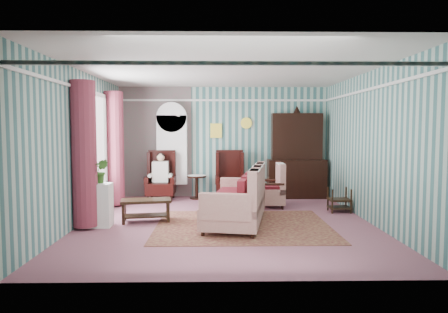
{
  "coord_description": "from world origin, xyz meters",
  "views": [
    {
      "loc": [
        -0.18,
        -7.59,
        1.8
      ],
      "look_at": [
        -0.03,
        0.6,
        1.23
      ],
      "focal_mm": 32.0,
      "sensor_mm": 36.0,
      "label": 1
    }
  ],
  "objects_px": {
    "dresser_hutch": "(297,153)",
    "round_side_table": "(197,187)",
    "coffee_table": "(146,211)",
    "wingback_right": "(230,175)",
    "sofa": "(235,195)",
    "wingback_left": "(161,175)",
    "seated_woman": "(161,177)",
    "bookcase": "(172,155)",
    "nest_table": "(339,200)",
    "plant_stand": "(96,205)",
    "floral_armchair": "(267,185)"
  },
  "relations": [
    {
      "from": "dresser_hutch",
      "to": "round_side_table",
      "type": "height_order",
      "value": "dresser_hutch"
    },
    {
      "from": "coffee_table",
      "to": "dresser_hutch",
      "type": "bearing_deg",
      "value": 37.5
    },
    {
      "from": "wingback_right",
      "to": "sofa",
      "type": "relative_size",
      "value": 0.56
    },
    {
      "from": "dresser_hutch",
      "to": "sofa",
      "type": "distance_m",
      "value": 3.39
    },
    {
      "from": "wingback_left",
      "to": "round_side_table",
      "type": "height_order",
      "value": "wingback_left"
    },
    {
      "from": "seated_woman",
      "to": "sofa",
      "type": "xyz_separation_m",
      "value": [
        1.77,
        -2.57,
        -0.05
      ]
    },
    {
      "from": "bookcase",
      "to": "seated_woman",
      "type": "bearing_deg",
      "value": -122.66
    },
    {
      "from": "nest_table",
      "to": "wingback_left",
      "type": "bearing_deg",
      "value": 159.15
    },
    {
      "from": "round_side_table",
      "to": "plant_stand",
      "type": "bearing_deg",
      "value": -120.38
    },
    {
      "from": "nest_table",
      "to": "floral_armchair",
      "type": "relative_size",
      "value": 0.54
    },
    {
      "from": "wingback_left",
      "to": "coffee_table",
      "type": "relative_size",
      "value": 1.31
    },
    {
      "from": "dresser_hutch",
      "to": "wingback_left",
      "type": "bearing_deg",
      "value": -175.59
    },
    {
      "from": "seated_woman",
      "to": "floral_armchair",
      "type": "distance_m",
      "value": 2.74
    },
    {
      "from": "round_side_table",
      "to": "coffee_table",
      "type": "bearing_deg",
      "value": -108.62
    },
    {
      "from": "bookcase",
      "to": "seated_woman",
      "type": "relative_size",
      "value": 1.9
    },
    {
      "from": "wingback_right",
      "to": "nest_table",
      "type": "bearing_deg",
      "value": -33.75
    },
    {
      "from": "wingback_right",
      "to": "plant_stand",
      "type": "distance_m",
      "value": 3.76
    },
    {
      "from": "wingback_left",
      "to": "seated_woman",
      "type": "bearing_deg",
      "value": 0.0
    },
    {
      "from": "floral_armchair",
      "to": "coffee_table",
      "type": "bearing_deg",
      "value": 119.79
    },
    {
      "from": "wingback_left",
      "to": "coffee_table",
      "type": "xyz_separation_m",
      "value": [
        0.05,
        -2.38,
        -0.41
      ]
    },
    {
      "from": "seated_woman",
      "to": "floral_armchair",
      "type": "xyz_separation_m",
      "value": [
        2.57,
        -0.95,
        -0.09
      ]
    },
    {
      "from": "bookcase",
      "to": "wingback_right",
      "type": "distance_m",
      "value": 1.63
    },
    {
      "from": "sofa",
      "to": "floral_armchair",
      "type": "xyz_separation_m",
      "value": [
        0.8,
        1.62,
        -0.05
      ]
    },
    {
      "from": "sofa",
      "to": "floral_armchair",
      "type": "distance_m",
      "value": 1.81
    },
    {
      "from": "floral_armchair",
      "to": "coffee_table",
      "type": "xyz_separation_m",
      "value": [
        -2.53,
        -1.43,
        -0.28
      ]
    },
    {
      "from": "round_side_table",
      "to": "sofa",
      "type": "xyz_separation_m",
      "value": [
        0.87,
        -2.72,
        0.24
      ]
    },
    {
      "from": "floral_armchair",
      "to": "plant_stand",
      "type": "bearing_deg",
      "value": 118.37
    },
    {
      "from": "round_side_table",
      "to": "plant_stand",
      "type": "relative_size",
      "value": 0.75
    },
    {
      "from": "round_side_table",
      "to": "seated_woman",
      "type": "bearing_deg",
      "value": -170.54
    },
    {
      "from": "coffee_table",
      "to": "sofa",
      "type": "bearing_deg",
      "value": -6.41
    },
    {
      "from": "seated_woman",
      "to": "coffee_table",
      "type": "distance_m",
      "value": 2.41
    },
    {
      "from": "bookcase",
      "to": "floral_armchair",
      "type": "height_order",
      "value": "bookcase"
    },
    {
      "from": "wingback_left",
      "to": "sofa",
      "type": "height_order",
      "value": "wingback_left"
    },
    {
      "from": "dresser_hutch",
      "to": "nest_table",
      "type": "bearing_deg",
      "value": -72.61
    },
    {
      "from": "wingback_right",
      "to": "bookcase",
      "type": "bearing_deg",
      "value": 165.43
    },
    {
      "from": "wingback_left",
      "to": "coffee_table",
      "type": "bearing_deg",
      "value": -88.85
    },
    {
      "from": "round_side_table",
      "to": "nest_table",
      "type": "height_order",
      "value": "round_side_table"
    },
    {
      "from": "bookcase",
      "to": "round_side_table",
      "type": "distance_m",
      "value": 1.07
    },
    {
      "from": "wingback_right",
      "to": "plant_stand",
      "type": "xyz_separation_m",
      "value": [
        -2.55,
        -2.75,
        -0.22
      ]
    },
    {
      "from": "wingback_right",
      "to": "coffee_table",
      "type": "height_order",
      "value": "wingback_right"
    },
    {
      "from": "seated_woman",
      "to": "nest_table",
      "type": "relative_size",
      "value": 2.19
    },
    {
      "from": "plant_stand",
      "to": "coffee_table",
      "type": "bearing_deg",
      "value": 23.63
    },
    {
      "from": "nest_table",
      "to": "plant_stand",
      "type": "xyz_separation_m",
      "value": [
        -4.87,
        -1.2,
        0.13
      ]
    },
    {
      "from": "dresser_hutch",
      "to": "plant_stand",
      "type": "relative_size",
      "value": 2.95
    },
    {
      "from": "wingback_left",
      "to": "nest_table",
      "type": "distance_m",
      "value": 4.37
    },
    {
      "from": "bookcase",
      "to": "sofa",
      "type": "bearing_deg",
      "value": -62.83
    },
    {
      "from": "nest_table",
      "to": "floral_armchair",
      "type": "distance_m",
      "value": 1.63
    },
    {
      "from": "nest_table",
      "to": "plant_stand",
      "type": "relative_size",
      "value": 0.68
    },
    {
      "from": "dresser_hutch",
      "to": "wingback_left",
      "type": "xyz_separation_m",
      "value": [
        -3.5,
        -0.27,
        -0.55
      ]
    },
    {
      "from": "round_side_table",
      "to": "floral_armchair",
      "type": "relative_size",
      "value": 0.6
    }
  ]
}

